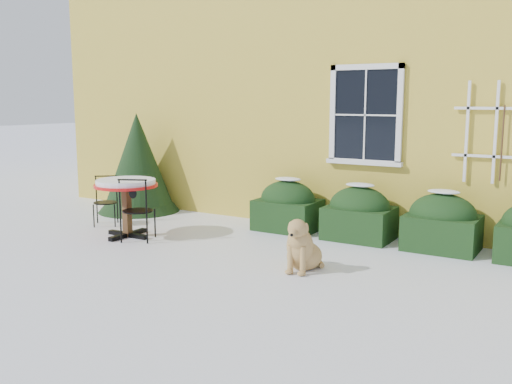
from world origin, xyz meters
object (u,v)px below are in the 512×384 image
Objects in this scene: bistro_table at (126,189)px; patio_chair_far at (106,201)px; evergreen_shrub at (138,172)px; patio_chair_near at (137,209)px; dog at (302,249)px.

bistro_table is 1.15m from patio_chair_far.
evergreen_shrub is 2.52m from patio_chair_near.
patio_chair_far is at bearing 164.68° from dog.
bistro_table is at bearing 170.30° from dog.
patio_chair_near is 1.22× the size of dog.
evergreen_shrub is 1.93× the size of patio_chair_near.
bistro_table is 3.33m from dog.
patio_chair_far is (0.37, -1.26, -0.35)m from evergreen_shrub.
dog is at bearing -3.65° from bistro_table.
patio_chair_far is (-1.31, 0.60, -0.07)m from patio_chair_near.
patio_chair_near is 1.16× the size of patio_chair_far.
evergreen_shrub is at bearing 127.78° from bistro_table.
patio_chair_far is at bearing -49.10° from patio_chair_near.
bistro_table is at bearing -52.22° from evergreen_shrub.
patio_chair_near is 1.44m from patio_chair_far.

